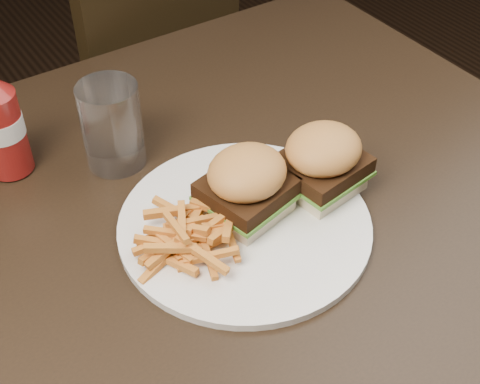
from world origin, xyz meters
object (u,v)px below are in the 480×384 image
dining_table (138,246)px  chair_far (119,112)px  plate (245,225)px  tumbler (112,127)px  ketchup_bottle (2,133)px

dining_table → chair_far: dining_table is taller
chair_far → plate: 0.81m
plate → tumbler: 0.22m
ketchup_bottle → tumbler: size_ratio=0.94×
dining_table → plate: plate is taller
plate → ketchup_bottle: (-0.19, 0.26, 0.06)m
chair_far → tumbler: bearing=51.7°
plate → tumbler: bearing=109.7°
dining_table → tumbler: (0.04, 0.14, 0.08)m
plate → ketchup_bottle: ketchup_bottle is taller
ketchup_bottle → tumbler: (0.12, -0.06, -0.01)m
dining_table → plate: bearing=-28.3°
tumbler → plate: bearing=-70.3°
plate → tumbler: tumbler is taller
chair_far → plate: plate is taller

